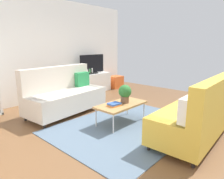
# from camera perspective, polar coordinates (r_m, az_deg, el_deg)

# --- Properties ---
(ground_plane) EXTENTS (7.68, 7.68, 0.00)m
(ground_plane) POSITION_cam_1_polar(r_m,az_deg,el_deg) (4.29, 1.19, -9.40)
(ground_plane) COLOR brown
(wall_far) EXTENTS (6.40, 0.12, 2.90)m
(wall_far) POSITION_cam_1_polar(r_m,az_deg,el_deg) (6.19, -18.98, 10.48)
(wall_far) COLOR white
(wall_far) RESTS_ON ground_plane
(area_rug) EXTENTS (2.90, 2.20, 0.01)m
(area_rug) POSITION_cam_1_polar(r_m,az_deg,el_deg) (4.14, 4.30, -10.21)
(area_rug) COLOR slate
(area_rug) RESTS_ON ground_plane
(couch_beige) EXTENTS (1.97, 1.01, 1.10)m
(couch_beige) POSITION_cam_1_polar(r_m,az_deg,el_deg) (4.92, -13.21, -1.46)
(couch_beige) COLOR beige
(couch_beige) RESTS_ON ground_plane
(couch_green) EXTENTS (1.93, 0.90, 1.10)m
(couch_green) POSITION_cam_1_polar(r_m,az_deg,el_deg) (3.72, 22.84, -6.64)
(couch_green) COLOR gold
(couch_green) RESTS_ON ground_plane
(coffee_table) EXTENTS (1.10, 0.56, 0.42)m
(coffee_table) POSITION_cam_1_polar(r_m,az_deg,el_deg) (4.16, 2.64, -4.39)
(coffee_table) COLOR #B7844C
(coffee_table) RESTS_ON ground_plane
(tv_console) EXTENTS (1.40, 0.44, 0.64)m
(tv_console) POSITION_cam_1_polar(r_m,az_deg,el_deg) (6.94, -5.62, 1.86)
(tv_console) COLOR silver
(tv_console) RESTS_ON ground_plane
(tv) EXTENTS (1.00, 0.20, 0.64)m
(tv) POSITION_cam_1_polar(r_m,az_deg,el_deg) (6.84, -5.62, 7.05)
(tv) COLOR black
(tv) RESTS_ON tv_console
(storage_trunk) EXTENTS (0.52, 0.40, 0.44)m
(storage_trunk) POSITION_cam_1_polar(r_m,az_deg,el_deg) (7.66, 1.01, 2.18)
(storage_trunk) COLOR orange
(storage_trunk) RESTS_ON ground_plane
(potted_plant) EXTENTS (0.27, 0.27, 0.38)m
(potted_plant) POSITION_cam_1_polar(r_m,az_deg,el_deg) (4.17, 3.68, -0.93)
(potted_plant) COLOR brown
(potted_plant) RESTS_ON coffee_table
(table_book_0) EXTENTS (0.26, 0.21, 0.03)m
(table_book_0) POSITION_cam_1_polar(r_m,az_deg,el_deg) (4.00, 0.64, -4.48)
(table_book_0) COLOR orange
(table_book_0) RESTS_ON coffee_table
(table_book_1) EXTENTS (0.26, 0.20, 0.03)m
(table_book_1) POSITION_cam_1_polar(r_m,az_deg,el_deg) (3.99, 0.64, -4.05)
(table_book_1) COLOR #3359B2
(table_book_1) RESTS_ON table_book_0
(vase_0) EXTENTS (0.12, 0.12, 0.13)m
(vase_0) POSITION_cam_1_polar(r_m,az_deg,el_deg) (6.55, -9.76, 4.53)
(vase_0) COLOR #33B29E
(vase_0) RESTS_ON tv_console
(vase_1) EXTENTS (0.10, 0.10, 0.15)m
(vase_1) POSITION_cam_1_polar(r_m,az_deg,el_deg) (6.66, -8.51, 4.78)
(vase_1) COLOR #33B29E
(vase_1) RESTS_ON tv_console
(bottle_0) EXTENTS (0.04, 0.04, 0.17)m
(bottle_0) POSITION_cam_1_polar(r_m,az_deg,el_deg) (6.70, -6.96, 4.95)
(bottle_0) COLOR silver
(bottle_0) RESTS_ON tv_console
(bottle_1) EXTENTS (0.06, 0.06, 0.18)m
(bottle_1) POSITION_cam_1_polar(r_m,az_deg,el_deg) (6.76, -6.35, 5.08)
(bottle_1) COLOR #3F8C4C
(bottle_1) RESTS_ON tv_console
(bottle_2) EXTENTS (0.05, 0.05, 0.20)m
(bottle_2) POSITION_cam_1_polar(r_m,az_deg,el_deg) (6.83, -5.66, 5.23)
(bottle_2) COLOR silver
(bottle_2) RESTS_ON tv_console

